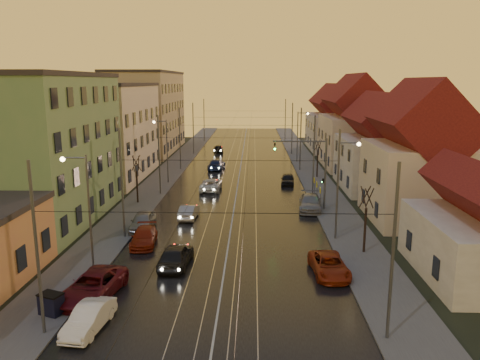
# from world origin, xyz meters

# --- Properties ---
(ground) EXTENTS (160.00, 160.00, 0.00)m
(ground) POSITION_xyz_m (0.00, 0.00, 0.00)
(ground) COLOR black
(ground) RESTS_ON ground
(road) EXTENTS (16.00, 120.00, 0.04)m
(road) POSITION_xyz_m (0.00, 40.00, 0.02)
(road) COLOR black
(road) RESTS_ON ground
(sidewalk_left) EXTENTS (4.00, 120.00, 0.15)m
(sidewalk_left) POSITION_xyz_m (-10.00, 40.00, 0.07)
(sidewalk_left) COLOR #4C4C4C
(sidewalk_left) RESTS_ON ground
(sidewalk_right) EXTENTS (4.00, 120.00, 0.15)m
(sidewalk_right) POSITION_xyz_m (10.00, 40.00, 0.07)
(sidewalk_right) COLOR #4C4C4C
(sidewalk_right) RESTS_ON ground
(tram_rail_0) EXTENTS (0.06, 120.00, 0.03)m
(tram_rail_0) POSITION_xyz_m (-2.20, 40.00, 0.06)
(tram_rail_0) COLOR gray
(tram_rail_0) RESTS_ON road
(tram_rail_1) EXTENTS (0.06, 120.00, 0.03)m
(tram_rail_1) POSITION_xyz_m (-0.77, 40.00, 0.06)
(tram_rail_1) COLOR gray
(tram_rail_1) RESTS_ON road
(tram_rail_2) EXTENTS (0.06, 120.00, 0.03)m
(tram_rail_2) POSITION_xyz_m (0.77, 40.00, 0.06)
(tram_rail_2) COLOR gray
(tram_rail_2) RESTS_ON road
(tram_rail_3) EXTENTS (0.06, 120.00, 0.03)m
(tram_rail_3) POSITION_xyz_m (2.20, 40.00, 0.06)
(tram_rail_3) COLOR gray
(tram_rail_3) RESTS_ON road
(apartment_left_1) EXTENTS (10.00, 18.00, 13.00)m
(apartment_left_1) POSITION_xyz_m (-17.50, 14.00, 6.50)
(apartment_left_1) COLOR #5F8856
(apartment_left_1) RESTS_ON ground
(apartment_left_2) EXTENTS (10.00, 20.00, 12.00)m
(apartment_left_2) POSITION_xyz_m (-17.50, 34.00, 6.00)
(apartment_left_2) COLOR beige
(apartment_left_2) RESTS_ON ground
(apartment_left_3) EXTENTS (10.00, 24.00, 14.00)m
(apartment_left_3) POSITION_xyz_m (-17.50, 58.00, 7.00)
(apartment_left_3) COLOR tan
(apartment_left_3) RESTS_ON ground
(house_right_1) EXTENTS (8.67, 10.20, 10.80)m
(house_right_1) POSITION_xyz_m (17.00, 15.00, 5.45)
(house_right_1) COLOR beige
(house_right_1) RESTS_ON ground
(house_right_2) EXTENTS (9.18, 12.24, 9.20)m
(house_right_2) POSITION_xyz_m (17.00, 28.00, 4.64)
(house_right_2) COLOR #BAB5AC
(house_right_2) RESTS_ON ground
(house_right_3) EXTENTS (9.18, 14.28, 11.50)m
(house_right_3) POSITION_xyz_m (17.00, 43.00, 5.80)
(house_right_3) COLOR beige
(house_right_3) RESTS_ON ground
(house_right_4) EXTENTS (9.18, 16.32, 10.00)m
(house_right_4) POSITION_xyz_m (17.00, 61.00, 5.05)
(house_right_4) COLOR #BAB5AC
(house_right_4) RESTS_ON ground
(catenary_pole_l_0) EXTENTS (0.16, 0.16, 9.00)m
(catenary_pole_l_0) POSITION_xyz_m (-8.60, -6.00, 4.50)
(catenary_pole_l_0) COLOR #595B60
(catenary_pole_l_0) RESTS_ON ground
(catenary_pole_r_0) EXTENTS (0.16, 0.16, 9.00)m
(catenary_pole_r_0) POSITION_xyz_m (8.60, -6.00, 4.50)
(catenary_pole_r_0) COLOR #595B60
(catenary_pole_r_0) RESTS_ON ground
(catenary_pole_l_1) EXTENTS (0.16, 0.16, 9.00)m
(catenary_pole_l_1) POSITION_xyz_m (-8.60, 9.00, 4.50)
(catenary_pole_l_1) COLOR #595B60
(catenary_pole_l_1) RESTS_ON ground
(catenary_pole_r_1) EXTENTS (0.16, 0.16, 9.00)m
(catenary_pole_r_1) POSITION_xyz_m (8.60, 9.00, 4.50)
(catenary_pole_r_1) COLOR #595B60
(catenary_pole_r_1) RESTS_ON ground
(catenary_pole_l_2) EXTENTS (0.16, 0.16, 9.00)m
(catenary_pole_l_2) POSITION_xyz_m (-8.60, 24.00, 4.50)
(catenary_pole_l_2) COLOR #595B60
(catenary_pole_l_2) RESTS_ON ground
(catenary_pole_r_2) EXTENTS (0.16, 0.16, 9.00)m
(catenary_pole_r_2) POSITION_xyz_m (8.60, 24.00, 4.50)
(catenary_pole_r_2) COLOR #595B60
(catenary_pole_r_2) RESTS_ON ground
(catenary_pole_l_3) EXTENTS (0.16, 0.16, 9.00)m
(catenary_pole_l_3) POSITION_xyz_m (-8.60, 39.00, 4.50)
(catenary_pole_l_3) COLOR #595B60
(catenary_pole_l_3) RESTS_ON ground
(catenary_pole_r_3) EXTENTS (0.16, 0.16, 9.00)m
(catenary_pole_r_3) POSITION_xyz_m (8.60, 39.00, 4.50)
(catenary_pole_r_3) COLOR #595B60
(catenary_pole_r_3) RESTS_ON ground
(catenary_pole_l_4) EXTENTS (0.16, 0.16, 9.00)m
(catenary_pole_l_4) POSITION_xyz_m (-8.60, 54.00, 4.50)
(catenary_pole_l_4) COLOR #595B60
(catenary_pole_l_4) RESTS_ON ground
(catenary_pole_r_4) EXTENTS (0.16, 0.16, 9.00)m
(catenary_pole_r_4) POSITION_xyz_m (8.60, 54.00, 4.50)
(catenary_pole_r_4) COLOR #595B60
(catenary_pole_r_4) RESTS_ON ground
(catenary_pole_l_5) EXTENTS (0.16, 0.16, 9.00)m
(catenary_pole_l_5) POSITION_xyz_m (-8.60, 72.00, 4.50)
(catenary_pole_l_5) COLOR #595B60
(catenary_pole_l_5) RESTS_ON ground
(catenary_pole_r_5) EXTENTS (0.16, 0.16, 9.00)m
(catenary_pole_r_5) POSITION_xyz_m (8.60, 72.00, 4.50)
(catenary_pole_r_5) COLOR #595B60
(catenary_pole_r_5) RESTS_ON ground
(street_lamp_0) EXTENTS (1.75, 0.32, 8.00)m
(street_lamp_0) POSITION_xyz_m (-9.10, 2.00, 4.89)
(street_lamp_0) COLOR #595B60
(street_lamp_0) RESTS_ON ground
(street_lamp_1) EXTENTS (1.75, 0.32, 8.00)m
(street_lamp_1) POSITION_xyz_m (9.10, 10.00, 4.89)
(street_lamp_1) COLOR #595B60
(street_lamp_1) RESTS_ON ground
(street_lamp_2) EXTENTS (1.75, 0.32, 8.00)m
(street_lamp_2) POSITION_xyz_m (-9.10, 30.00, 4.89)
(street_lamp_2) COLOR #595B60
(street_lamp_2) RESTS_ON ground
(street_lamp_3) EXTENTS (1.75, 0.32, 8.00)m
(street_lamp_3) POSITION_xyz_m (9.10, 46.00, 4.89)
(street_lamp_3) COLOR #595B60
(street_lamp_3) RESTS_ON ground
(traffic_light_mast) EXTENTS (5.30, 0.32, 7.20)m
(traffic_light_mast) POSITION_xyz_m (7.99, 18.00, 4.60)
(traffic_light_mast) COLOR #595B60
(traffic_light_mast) RESTS_ON ground
(bare_tree_0) EXTENTS (1.09, 1.09, 5.11)m
(bare_tree_0) POSITION_xyz_m (-10.20, 20.00, 2.49)
(bare_tree_0) COLOR black
(bare_tree_0) RESTS_ON ground
(bare_tree_1) EXTENTS (1.09, 1.09, 5.11)m
(bare_tree_1) POSITION_xyz_m (10.20, 6.00, 2.49)
(bare_tree_1) COLOR black
(bare_tree_1) RESTS_ON ground
(bare_tree_2) EXTENTS (1.09, 1.09, 5.11)m
(bare_tree_2) POSITION_xyz_m (10.40, 34.00, 2.49)
(bare_tree_2) COLOR black
(bare_tree_2) RESTS_ON ground
(driving_car_0) EXTENTS (2.19, 4.77, 1.59)m
(driving_car_0) POSITION_xyz_m (-3.41, 3.22, 0.79)
(driving_car_0) COLOR black
(driving_car_0) RESTS_ON ground
(driving_car_1) EXTENTS (1.63, 4.13, 1.34)m
(driving_car_1) POSITION_xyz_m (-4.09, 14.72, 0.67)
(driving_car_1) COLOR #ACACB1
(driving_car_1) RESTS_ON ground
(driving_car_2) EXTENTS (2.39, 5.02, 1.38)m
(driving_car_2) POSITION_xyz_m (-3.06, 26.30, 0.69)
(driving_car_2) COLOR #BCBCBC
(driving_car_2) RESTS_ON ground
(driving_car_3) EXTENTS (2.49, 5.28, 1.49)m
(driving_car_3) POSITION_xyz_m (-3.46, 39.69, 0.74)
(driving_car_3) COLOR navy
(driving_car_3) RESTS_ON ground
(driving_car_4) EXTENTS (2.07, 4.28, 1.41)m
(driving_car_4) POSITION_xyz_m (-4.42, 56.27, 0.70)
(driving_car_4) COLOR black
(driving_car_4) RESTS_ON ground
(parked_left_0) EXTENTS (1.86, 4.13, 1.31)m
(parked_left_0) POSITION_xyz_m (-6.49, -5.42, 0.66)
(parked_left_0) COLOR white
(parked_left_0) RESTS_ON ground
(parked_left_1) EXTENTS (3.21, 5.71, 1.51)m
(parked_left_1) POSITION_xyz_m (-7.49, -1.81, 0.75)
(parked_left_1) COLOR #5B0F17
(parked_left_1) RESTS_ON ground
(parked_left_2) EXTENTS (2.27, 4.64, 1.30)m
(parked_left_2) POSITION_xyz_m (-6.62, 7.42, 0.65)
(parked_left_2) COLOR maroon
(parked_left_2) RESTS_ON ground
(parked_left_3) EXTENTS (1.93, 4.57, 1.54)m
(parked_left_3) POSITION_xyz_m (-7.60, 11.25, 0.77)
(parked_left_3) COLOR #939398
(parked_left_3) RESTS_ON ground
(parked_right_0) EXTENTS (2.49, 4.86, 1.31)m
(parked_right_0) POSITION_xyz_m (6.99, 2.03, 0.66)
(parked_right_0) COLOR maroon
(parked_right_0) RESTS_ON ground
(parked_right_1) EXTENTS (2.67, 5.45, 1.53)m
(parked_right_1) POSITION_xyz_m (7.60, 17.97, 0.76)
(parked_right_1) COLOR gray
(parked_right_1) RESTS_ON ground
(parked_right_2) EXTENTS (1.88, 4.01, 1.33)m
(parked_right_2) POSITION_xyz_m (6.20, 29.79, 0.66)
(parked_right_2) COLOR black
(parked_right_2) RESTS_ON ground
(dumpster) EXTENTS (1.41, 1.18, 1.10)m
(dumpster) POSITION_xyz_m (-9.04, -4.08, 0.70)
(dumpster) COLOR black
(dumpster) RESTS_ON sidewalk_left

